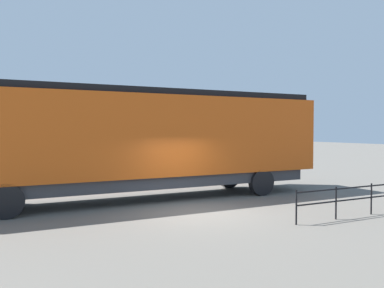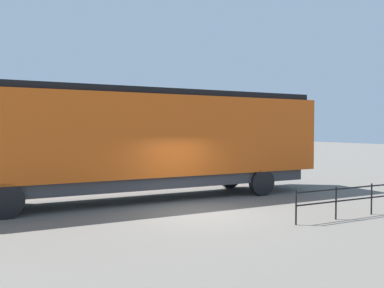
# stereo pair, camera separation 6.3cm
# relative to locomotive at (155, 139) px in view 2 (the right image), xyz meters

# --- Properties ---
(ground_plane) EXTENTS (120.00, 120.00, 0.00)m
(ground_plane) POSITION_rel_locomotive_xyz_m (3.15, 0.27, -2.37)
(ground_plane) COLOR #666059
(locomotive) EXTENTS (2.80, 15.09, 4.26)m
(locomotive) POSITION_rel_locomotive_xyz_m (0.00, 0.00, 0.00)
(locomotive) COLOR #D15114
(locomotive) RESTS_ON ground_plane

